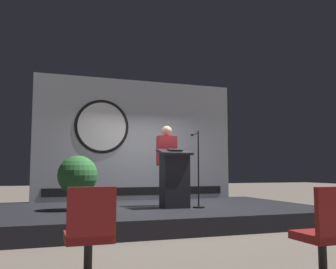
{
  "coord_description": "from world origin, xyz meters",
  "views": [
    {
      "loc": [
        -2.36,
        -7.41,
        1.04
      ],
      "look_at": [
        0.2,
        0.03,
        1.8
      ],
      "focal_mm": 39.76,
      "sensor_mm": 36.0,
      "label": 1
    }
  ],
  "objects": [
    {
      "name": "microphone_stand",
      "position": [
        0.66,
        -0.48,
        0.84
      ],
      "size": [
        0.24,
        0.47,
        1.54
      ],
      "color": "black",
      "rests_on": "stage_platform"
    },
    {
      "name": "audience_chair_right",
      "position": [
        -1.9,
        -3.83,
        0.49
      ],
      "size": [
        0.44,
        0.45,
        0.89
      ],
      "color": "black",
      "rests_on": "ground"
    },
    {
      "name": "potted_plant",
      "position": [
        -1.68,
        -0.15,
        0.91
      ],
      "size": [
        0.75,
        0.75,
        1.02
      ],
      "color": "brown",
      "rests_on": "stage_platform"
    },
    {
      "name": "speaker_person",
      "position": [
        0.2,
        0.11,
        1.17
      ],
      "size": [
        0.4,
        0.26,
        1.7
      ],
      "color": "black",
      "rests_on": "stage_platform"
    },
    {
      "name": "banner_display",
      "position": [
        -0.03,
        1.85,
        1.83
      ],
      "size": [
        5.14,
        0.12,
        3.07
      ],
      "color": "#B2B7C1",
      "rests_on": "stage_platform"
    },
    {
      "name": "podium",
      "position": [
        0.2,
        -0.37,
        0.88
      ],
      "size": [
        0.64,
        0.5,
        1.19
      ],
      "color": "#26262B",
      "rests_on": "stage_platform"
    },
    {
      "name": "audience_chair_left",
      "position": [
        0.21,
        -4.54,
        0.49
      ],
      "size": [
        0.44,
        0.45,
        0.89
      ],
      "color": "black",
      "rests_on": "ground"
    },
    {
      "name": "ground_plane",
      "position": [
        0.0,
        0.0,
        0.0
      ],
      "size": [
        40.0,
        40.0,
        0.0
      ],
      "primitive_type": "plane",
      "color": "#6B6056"
    },
    {
      "name": "stage_platform",
      "position": [
        0.0,
        0.0,
        0.15
      ],
      "size": [
        6.4,
        4.0,
        0.3
      ],
      "primitive_type": "cube",
      "color": "black",
      "rests_on": "ground"
    }
  ]
}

